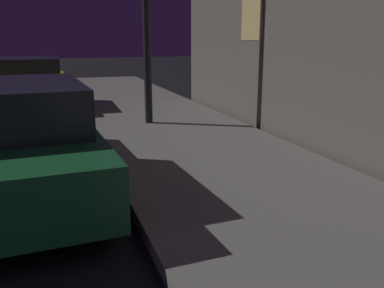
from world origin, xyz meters
The scene contains 2 objects.
car_green centered at (2.85, 3.87, 0.71)m, with size 2.13×4.50×1.43m.
car_yellow_cab centered at (2.85, 10.48, 0.71)m, with size 2.03×4.19×1.43m.
Camera 1 is at (3.23, -1.60, 1.96)m, focal length 38.81 mm.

